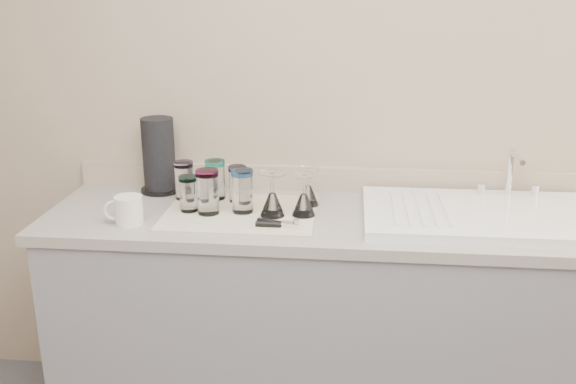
# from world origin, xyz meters

# --- Properties ---
(room_envelope) EXTENTS (3.54, 3.50, 2.52)m
(room_envelope) POSITION_xyz_m (0.00, 0.00, 1.56)
(room_envelope) COLOR #4D4D52
(room_envelope) RESTS_ON ground
(counter_unit) EXTENTS (2.06, 0.62, 0.90)m
(counter_unit) POSITION_xyz_m (0.00, 1.20, 0.45)
(counter_unit) COLOR slate
(counter_unit) RESTS_ON ground
(sink_unit) EXTENTS (0.82, 0.50, 0.22)m
(sink_unit) POSITION_xyz_m (0.55, 1.20, 0.92)
(sink_unit) COLOR white
(sink_unit) RESTS_ON counter_unit
(dish_towel) EXTENTS (0.55, 0.42, 0.01)m
(dish_towel) POSITION_xyz_m (-0.31, 1.18, 0.90)
(dish_towel) COLOR silver
(dish_towel) RESTS_ON counter_unit
(tumbler_teal) EXTENTS (0.07, 0.07, 0.15)m
(tumbler_teal) POSITION_xyz_m (-0.55, 1.31, 0.98)
(tumbler_teal) COLOR white
(tumbler_teal) RESTS_ON dish_towel
(tumbler_cyan) EXTENTS (0.08, 0.08, 0.15)m
(tumbler_cyan) POSITION_xyz_m (-0.43, 1.32, 0.99)
(tumbler_cyan) COLOR white
(tumbler_cyan) RESTS_ON dish_towel
(tumbler_purple) EXTENTS (0.07, 0.07, 0.14)m
(tumbler_purple) POSITION_xyz_m (-0.34, 1.30, 0.98)
(tumbler_purple) COLOR white
(tumbler_purple) RESTS_ON dish_towel
(tumbler_magenta) EXTENTS (0.07, 0.07, 0.13)m
(tumbler_magenta) POSITION_xyz_m (-0.50, 1.17, 0.98)
(tumbler_magenta) COLOR white
(tumbler_magenta) RESTS_ON dish_towel
(tumbler_blue) EXTENTS (0.08, 0.08, 0.16)m
(tumbler_blue) POSITION_xyz_m (-0.42, 1.15, 0.99)
(tumbler_blue) COLOR white
(tumbler_blue) RESTS_ON dish_towel
(tumbler_lavender) EXTENTS (0.08, 0.08, 0.16)m
(tumbler_lavender) POSITION_xyz_m (-0.30, 1.18, 0.99)
(tumbler_lavender) COLOR white
(tumbler_lavender) RESTS_ON dish_towel
(goblet_back_right) EXTENTS (0.08, 0.08, 0.15)m
(goblet_back_right) POSITION_xyz_m (-0.07, 1.28, 0.96)
(goblet_back_right) COLOR white
(goblet_back_right) RESTS_ON dish_towel
(goblet_front_left) EXTENTS (0.09, 0.09, 0.16)m
(goblet_front_left) POSITION_xyz_m (-0.19, 1.15, 0.96)
(goblet_front_left) COLOR white
(goblet_front_left) RESTS_ON dish_towel
(goblet_front_right) EXTENTS (0.09, 0.09, 0.15)m
(goblet_front_right) POSITION_xyz_m (-0.08, 1.17, 0.96)
(goblet_front_right) COLOR white
(goblet_front_right) RESTS_ON dish_towel
(can_opener) EXTENTS (0.15, 0.07, 0.02)m
(can_opener) POSITION_xyz_m (-0.16, 1.05, 0.92)
(can_opener) COLOR silver
(can_opener) RESTS_ON dish_towel
(white_mug) EXTENTS (0.15, 0.11, 0.10)m
(white_mug) POSITION_xyz_m (-0.69, 1.04, 0.95)
(white_mug) COLOR silver
(white_mug) RESTS_ON counter_unit
(paper_towel_roll) EXTENTS (0.16, 0.16, 0.30)m
(paper_towel_roll) POSITION_xyz_m (-0.68, 1.41, 1.05)
(paper_towel_roll) COLOR black
(paper_towel_roll) RESTS_ON counter_unit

